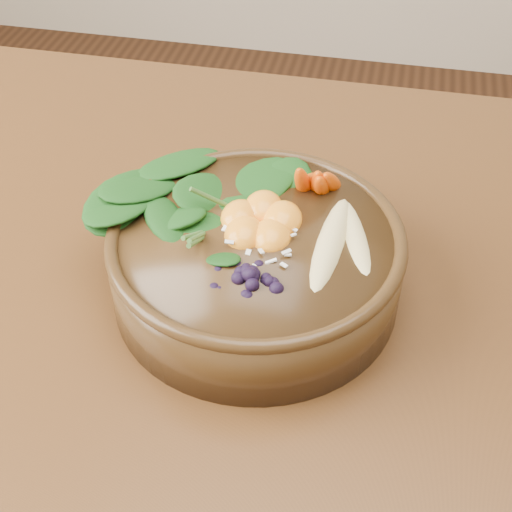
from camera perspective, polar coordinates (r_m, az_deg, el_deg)
stoneware_bowl at (r=0.62m, az=0.00°, el=-0.68°), size 0.27×0.27×0.07m
kale_heap at (r=0.63m, az=-2.97°, el=6.37°), size 0.18×0.16×0.04m
carrot_cluster at (r=0.63m, az=4.91°, el=7.79°), size 0.06×0.06×0.07m
banana_halves at (r=0.59m, az=7.06°, el=2.23°), size 0.07×0.14×0.02m
mandarin_cluster at (r=0.60m, az=0.35°, el=3.66°), size 0.08×0.09×0.03m
blueberry_pile at (r=0.55m, az=-0.40°, el=-0.49°), size 0.12×0.10×0.03m
coconut_flakes at (r=0.58m, az=-0.04°, el=0.83°), size 0.09×0.07×0.01m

